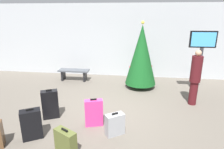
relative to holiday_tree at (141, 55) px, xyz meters
name	(u,v)px	position (x,y,z in m)	size (l,w,h in m)	color
ground_plane	(106,112)	(-1.02, -2.22, -1.30)	(16.00, 16.00, 0.00)	#665E54
back_wall	(119,41)	(-1.02, 1.50, 0.32)	(16.00, 0.20, 3.23)	#B7BCC1
holiday_tree	(141,55)	(0.00, 0.00, 0.00)	(1.18, 1.18, 2.55)	#4C3319
flight_info_kiosk	(202,51)	(2.03, -0.35, 0.27)	(0.88, 0.12, 2.24)	#333338
waiting_bench	(74,73)	(-2.84, 0.45, -0.94)	(1.30, 0.44, 0.48)	#4C5159
traveller_0	(195,76)	(1.66, -1.31, -0.36)	(0.46, 0.46, 1.76)	#4C1419
suitcase_0	(32,124)	(-2.50, -3.68, -0.94)	(0.51, 0.44, 0.75)	black
suitcase_1	(50,104)	(-2.48, -2.72, -0.90)	(0.50, 0.40, 0.84)	black
suitcase_2	(115,124)	(-0.61, -3.29, -1.03)	(0.49, 0.43, 0.57)	#9EA0A5
suitcase_4	(66,141)	(-1.55, -4.06, -1.04)	(0.54, 0.42, 0.55)	#59602D
suitcase_5	(94,113)	(-1.20, -2.96, -0.94)	(0.49, 0.30, 0.75)	#E5388C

